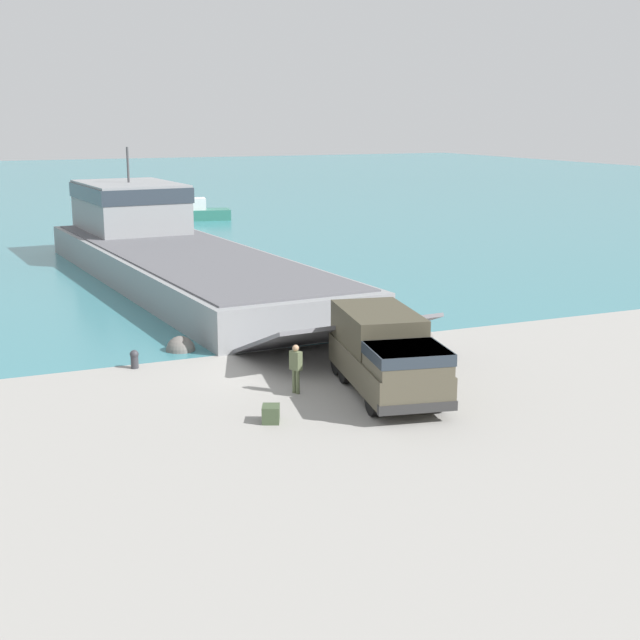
{
  "coord_description": "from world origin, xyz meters",
  "views": [
    {
      "loc": [
        -11.61,
        -30.53,
        9.62
      ],
      "look_at": [
        2.35,
        1.23,
        1.69
      ],
      "focal_mm": 50.0,
      "sensor_mm": 36.0,
      "label": 1
    }
  ],
  "objects_px": {
    "cargo_crate": "(271,414)",
    "mooring_bollard": "(134,358)",
    "soldier_on_ramp": "(296,365)",
    "moored_boat_a": "(200,213)",
    "military_truck": "(386,353)",
    "landing_craft": "(167,246)"
  },
  "relations": [
    {
      "from": "landing_craft",
      "to": "mooring_bollard",
      "type": "xyz_separation_m",
      "value": [
        -6.46,
        -20.2,
        -1.43
      ]
    },
    {
      "from": "landing_craft",
      "to": "moored_boat_a",
      "type": "height_order",
      "value": "landing_craft"
    },
    {
      "from": "landing_craft",
      "to": "mooring_bollard",
      "type": "distance_m",
      "value": 21.26
    },
    {
      "from": "soldier_on_ramp",
      "to": "cargo_crate",
      "type": "bearing_deg",
      "value": 30.56
    },
    {
      "from": "military_truck",
      "to": "soldier_on_ramp",
      "type": "distance_m",
      "value": 3.23
    },
    {
      "from": "military_truck",
      "to": "soldier_on_ramp",
      "type": "bearing_deg",
      "value": -101.8
    },
    {
      "from": "soldier_on_ramp",
      "to": "landing_craft",
      "type": "bearing_deg",
      "value": -116.65
    },
    {
      "from": "landing_craft",
      "to": "soldier_on_ramp",
      "type": "bearing_deg",
      "value": -98.07
    },
    {
      "from": "landing_craft",
      "to": "cargo_crate",
      "type": "distance_m",
      "value": 28.57
    },
    {
      "from": "soldier_on_ramp",
      "to": "moored_boat_a",
      "type": "relative_size",
      "value": 0.31
    },
    {
      "from": "soldier_on_ramp",
      "to": "cargo_crate",
      "type": "height_order",
      "value": "soldier_on_ramp"
    },
    {
      "from": "landing_craft",
      "to": "military_truck",
      "type": "distance_m",
      "value": 27.01
    },
    {
      "from": "mooring_bollard",
      "to": "cargo_crate",
      "type": "xyz_separation_m",
      "value": [
        2.66,
        -8.07,
        -0.12
      ]
    },
    {
      "from": "soldier_on_ramp",
      "to": "mooring_bollard",
      "type": "relative_size",
      "value": 2.43
    },
    {
      "from": "soldier_on_ramp",
      "to": "mooring_bollard",
      "type": "height_order",
      "value": "soldier_on_ramp"
    },
    {
      "from": "military_truck",
      "to": "mooring_bollard",
      "type": "distance_m",
      "value": 10.18
    },
    {
      "from": "military_truck",
      "to": "landing_craft",
      "type": "bearing_deg",
      "value": -166.73
    },
    {
      "from": "cargo_crate",
      "to": "soldier_on_ramp",
      "type": "bearing_deg",
      "value": 52.98
    },
    {
      "from": "cargo_crate",
      "to": "mooring_bollard",
      "type": "bearing_deg",
      "value": 108.23
    },
    {
      "from": "soldier_on_ramp",
      "to": "moored_boat_a",
      "type": "distance_m",
      "value": 55.83
    },
    {
      "from": "landing_craft",
      "to": "moored_boat_a",
      "type": "bearing_deg",
      "value": 66.1
    },
    {
      "from": "landing_craft",
      "to": "cargo_crate",
      "type": "relative_size",
      "value": 56.83
    }
  ]
}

